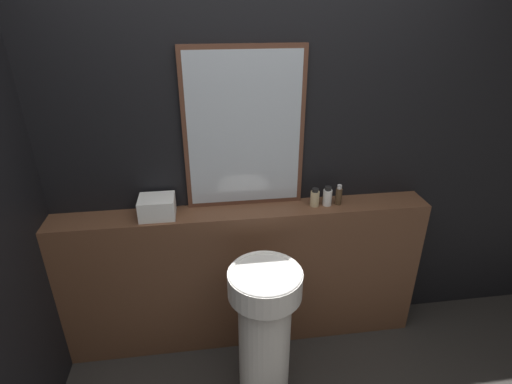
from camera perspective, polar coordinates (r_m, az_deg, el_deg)
wall_back at (r=2.32m, az=-2.23°, el=5.30°), size 8.00×0.06×2.50m
vanity_counter at (r=2.58m, az=-1.62°, el=-11.99°), size 2.22×0.21×0.96m
pedestal_sink at (r=2.26m, az=1.22°, el=-18.77°), size 0.38×0.38×0.85m
mirror at (r=2.22m, az=-1.68°, el=8.77°), size 0.67×0.03×0.90m
towel_stack at (r=2.30m, az=-13.94°, el=-2.08°), size 0.20×0.17×0.12m
shampoo_bottle at (r=2.37m, az=8.40°, el=-0.82°), size 0.05×0.05×0.11m
conditioner_bottle at (r=2.39m, az=10.16°, el=-0.65°), size 0.05×0.05×0.12m
lotion_bottle at (r=2.41m, az=11.73°, el=-0.47°), size 0.04×0.04×0.13m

